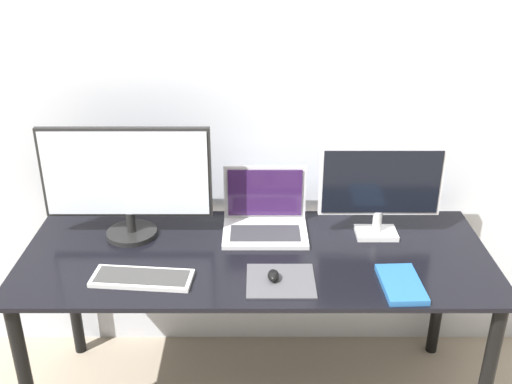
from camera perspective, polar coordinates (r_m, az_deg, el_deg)
wall_back at (r=2.48m, az=-0.30°, el=9.87°), size 7.00×0.05×2.50m
desk at (r=2.35m, az=-0.26°, el=-7.88°), size 1.79×0.71×0.72m
monitor_left at (r=2.37m, az=-12.50°, el=1.12°), size 0.66×0.20×0.46m
monitor_right at (r=2.37m, az=11.49°, el=0.53°), size 0.48×0.11×0.38m
laptop at (r=2.44m, az=0.59°, el=-2.30°), size 0.34×0.25×0.25m
keyboard at (r=2.18m, az=-11.06°, el=-8.07°), size 0.37×0.16×0.02m
mousepad at (r=2.14m, az=2.10°, el=-8.44°), size 0.24×0.22×0.00m
mouse at (r=2.13m, az=1.40°, el=-7.96°), size 0.04×0.07×0.03m
book at (r=2.16m, az=13.40°, el=-8.49°), size 0.14×0.24×0.02m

